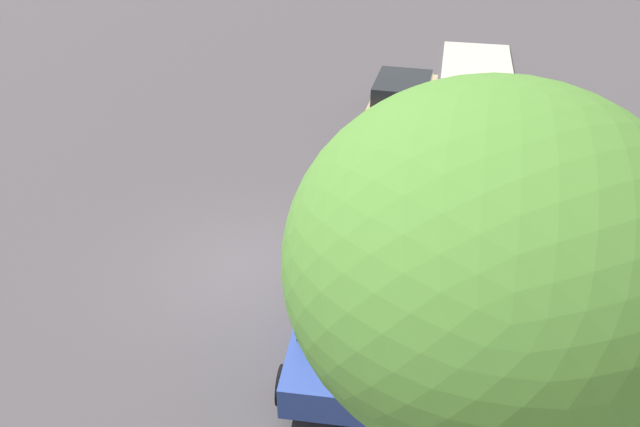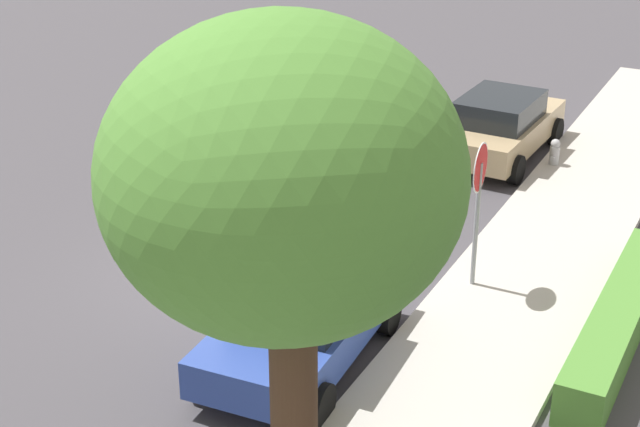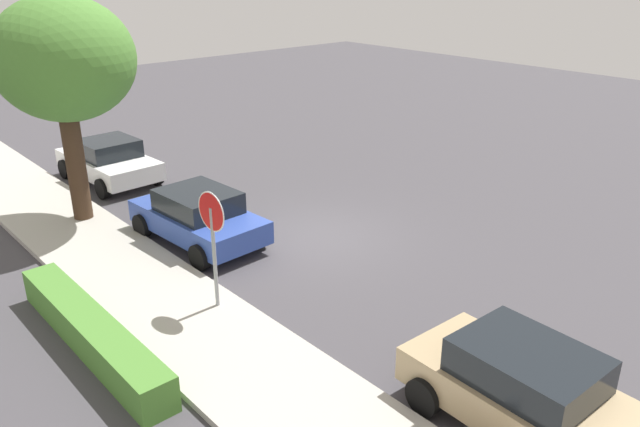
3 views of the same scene
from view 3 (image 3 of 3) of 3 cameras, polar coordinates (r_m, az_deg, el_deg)
The scene contains 8 objects.
ground_plane at distance 16.58m, azimuth -0.39°, elevation -2.12°, with size 60.00×60.00×0.00m, color #423F44.
sidewalk_curb at distance 14.20m, azimuth -15.10°, elevation -7.08°, with size 32.00×2.53×0.14m, color #B2ADA3.
stop_sign at distance 12.57m, azimuth -9.80°, elevation -1.52°, with size 0.83×0.08×2.66m.
parked_car_blue at distance 16.28m, azimuth -11.07°, elevation -0.24°, with size 3.96×2.19×1.42m.
parked_car_tan at distance 10.31m, azimuth 18.74°, elevation -15.32°, with size 4.13×2.10×1.48m.
parked_car_white at distance 21.63m, azimuth -18.75°, elevation 4.60°, with size 4.05×2.22×1.44m.
street_tree_near_corner at distance 17.60m, azimuth -22.36°, elevation 12.76°, with size 3.61×3.61×6.08m.
front_yard_hedge at distance 12.66m, azimuth -20.17°, elevation -10.18°, with size 5.39×0.68×0.69m.
Camera 3 is at (-11.35, 9.95, 6.84)m, focal length 35.00 mm.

